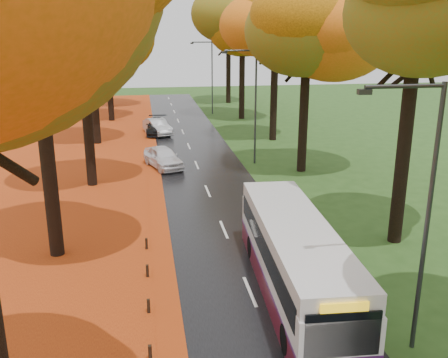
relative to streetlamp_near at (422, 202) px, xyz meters
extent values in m
cube|color=black|center=(-3.95, 17.00, -4.69)|extent=(6.50, 90.00, 0.04)
cube|color=silver|center=(-3.95, 17.00, -4.67)|extent=(0.12, 90.00, 0.01)
cube|color=maroon|center=(-12.95, 17.00, -4.70)|extent=(12.00, 90.00, 0.02)
cube|color=#C95114|center=(-7.00, 17.00, -4.67)|extent=(0.90, 90.00, 0.01)
cylinder|color=black|center=(-11.45, 8.50, -0.14)|extent=(0.60, 0.60, 9.15)
ellipsoid|color=orange|center=(-11.45, 8.50, 5.58)|extent=(8.00, 8.00, 6.24)
cylinder|color=black|center=(-10.85, 18.50, -0.71)|extent=(0.60, 0.60, 8.00)
ellipsoid|color=orange|center=(-10.85, 18.50, 4.29)|extent=(9.20, 9.20, 7.18)
cylinder|color=black|center=(-11.45, 30.50, -0.43)|extent=(0.60, 0.60, 8.58)
ellipsoid|color=orange|center=(-11.45, 30.50, 4.93)|extent=(8.00, 8.00, 6.24)
cylinder|color=black|center=(-10.85, 41.50, -0.14)|extent=(0.60, 0.60, 9.15)
ellipsoid|color=orange|center=(-10.85, 41.50, 5.58)|extent=(9.20, 9.20, 7.18)
cylinder|color=black|center=(-11.45, 51.50, -0.71)|extent=(0.60, 0.60, 8.00)
ellipsoid|color=orange|center=(-11.45, 51.50, 4.29)|extent=(8.00, 8.00, 6.24)
cylinder|color=black|center=(3.55, 7.50, -0.11)|extent=(0.60, 0.60, 9.22)
ellipsoid|color=orange|center=(3.55, 7.50, 5.65)|extent=(8.20, 8.20, 6.40)
cylinder|color=black|center=(2.95, 19.50, -0.62)|extent=(0.60, 0.60, 8.19)
ellipsoid|color=orange|center=(2.95, 19.50, 4.50)|extent=(9.20, 9.20, 7.18)
cylinder|color=black|center=(3.55, 29.50, -0.36)|extent=(0.60, 0.60, 8.70)
ellipsoid|color=orange|center=(3.55, 29.50, 5.08)|extent=(8.20, 8.20, 6.40)
cylinder|color=black|center=(2.95, 40.50, -0.11)|extent=(0.60, 0.60, 9.22)
ellipsoid|color=orange|center=(2.95, 40.50, 5.65)|extent=(9.20, 9.20, 7.18)
cylinder|color=black|center=(3.55, 52.50, -0.62)|extent=(0.60, 0.60, 8.19)
ellipsoid|color=orange|center=(3.55, 52.50, 4.50)|extent=(8.20, 8.20, 6.40)
cube|color=black|center=(-7.65, 0.60, -4.45)|extent=(0.11, 0.11, 0.52)
cube|color=black|center=(-7.65, 3.20, -4.45)|extent=(0.11, 0.11, 0.52)
cube|color=black|center=(-7.65, 5.80, -4.45)|extent=(0.11, 0.11, 0.52)
cube|color=black|center=(-7.65, 8.40, -4.45)|extent=(0.11, 0.11, 0.52)
cylinder|color=#333538|center=(0.25, 0.00, -0.71)|extent=(0.14, 0.14, 8.00)
cylinder|color=#333538|center=(-0.85, 0.00, 3.19)|extent=(2.20, 0.11, 0.11)
cube|color=#333538|center=(-1.95, 0.00, 3.07)|extent=(0.35, 0.18, 0.14)
cylinder|color=#333538|center=(0.25, 22.00, -0.71)|extent=(0.14, 0.14, 8.00)
cylinder|color=#333538|center=(-0.85, 22.00, 3.19)|extent=(2.20, 0.11, 0.11)
cube|color=#333538|center=(-1.95, 22.00, 3.07)|extent=(0.35, 0.18, 0.14)
cylinder|color=#333538|center=(0.25, 44.00, -0.71)|extent=(0.14, 0.14, 8.00)
cylinder|color=#333538|center=(-0.85, 44.00, 3.19)|extent=(2.20, 0.11, 0.11)
cube|color=#333538|center=(-1.95, 44.00, 3.07)|extent=(0.35, 0.18, 0.14)
cube|color=#530D1C|center=(-2.38, 3.69, -4.25)|extent=(2.89, 10.38, 0.84)
cube|color=silver|center=(-2.38, 3.69, -3.23)|extent=(2.89, 10.38, 1.21)
cube|color=silver|center=(-2.38, 3.69, -2.29)|extent=(2.83, 10.17, 0.65)
cube|color=#491959|center=(-2.38, 3.69, -3.79)|extent=(2.91, 10.40, 0.11)
cube|color=black|center=(-2.38, 3.69, -2.85)|extent=(2.88, 9.56, 0.79)
cube|color=black|center=(-2.66, -1.41, -3.04)|extent=(2.05, 0.17, 1.31)
cube|color=yellow|center=(-2.66, -1.41, -2.23)|extent=(1.28, 0.13, 0.26)
cylinder|color=black|center=(-3.62, 0.26, -4.21)|extent=(0.31, 0.95, 0.93)
cylinder|color=black|center=(-1.53, 0.15, -4.21)|extent=(0.31, 0.95, 0.93)
cylinder|color=black|center=(-3.26, 6.82, -4.21)|extent=(0.31, 0.95, 0.93)
cylinder|color=black|center=(-1.17, 6.71, -4.21)|extent=(0.31, 0.95, 0.93)
imported|color=white|center=(-6.30, 21.76, -3.94)|extent=(3.01, 4.61, 1.46)
imported|color=#ACAFB4|center=(-6.30, 33.30, -3.97)|extent=(2.75, 4.50, 1.40)
imported|color=black|center=(-6.30, 33.57, -3.97)|extent=(2.22, 4.95, 1.41)
camera|label=1|loc=(-7.52, -12.01, 4.61)|focal=40.00mm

